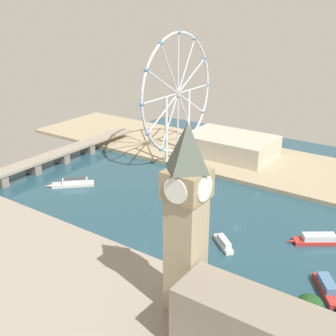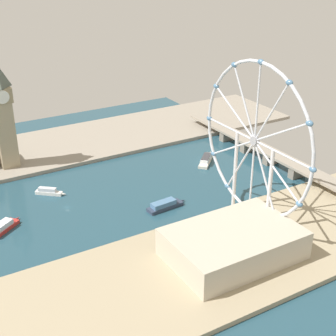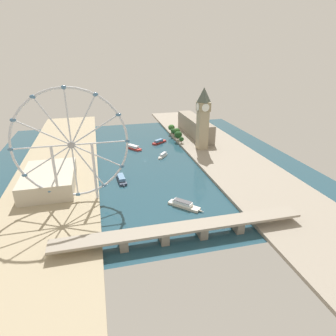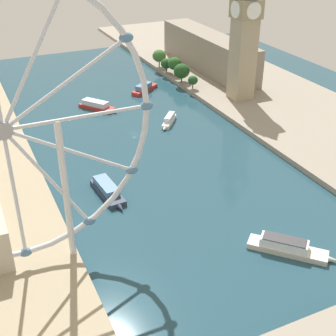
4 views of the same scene
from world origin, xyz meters
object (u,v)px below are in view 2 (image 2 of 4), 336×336
(ferris_wheel, at_px, (255,142))
(tour_boat_3, at_px, (206,159))
(tour_boat_2, at_px, (2,228))
(riverside_hall, at_px, (233,244))
(clock_tower, at_px, (3,114))
(tour_boat_0, at_px, (49,192))
(tour_boat_1, at_px, (165,205))
(river_bridge, at_px, (259,149))

(ferris_wheel, bearing_deg, tour_boat_3, 161.78)
(tour_boat_2, bearing_deg, riverside_hall, -78.70)
(clock_tower, height_order, tour_boat_3, clock_tower)
(clock_tower, height_order, tour_boat_0, clock_tower)
(tour_boat_0, bearing_deg, clock_tower, 142.11)
(clock_tower, height_order, tour_boat_2, clock_tower)
(tour_boat_1, relative_size, tour_boat_2, 1.14)
(riverside_hall, relative_size, tour_boat_0, 3.73)
(ferris_wheel, bearing_deg, clock_tower, -145.14)
(ferris_wheel, distance_m, tour_boat_0, 152.60)
(riverside_hall, height_order, tour_boat_0, riverside_hall)
(clock_tower, relative_size, ferris_wheel, 0.81)
(clock_tower, xyz_separation_m, tour_boat_3, (68.87, 142.51, -43.83))
(tour_boat_1, height_order, tour_boat_2, tour_boat_1)
(river_bridge, bearing_deg, tour_boat_0, -98.03)
(clock_tower, distance_m, tour_boat_1, 146.42)
(clock_tower, bearing_deg, tour_boat_0, 12.24)
(tour_boat_0, xyz_separation_m, tour_boat_3, (10.32, 129.81, 0.19))
(tour_boat_0, relative_size, tour_boat_3, 0.68)
(tour_boat_1, bearing_deg, tour_boat_2, 161.05)
(clock_tower, bearing_deg, riverside_hall, 22.07)
(tour_boat_2, bearing_deg, clock_tower, 36.71)
(ferris_wheel, bearing_deg, tour_boat_2, -116.27)
(ferris_wheel, height_order, river_bridge, ferris_wheel)
(clock_tower, distance_m, tour_boat_3, 164.23)
(river_bridge, relative_size, tour_boat_3, 6.64)
(clock_tower, relative_size, riverside_hall, 1.14)
(tour_boat_0, xyz_separation_m, tour_boat_1, (59.84, 61.49, 0.24))
(clock_tower, relative_size, tour_boat_1, 2.73)
(clock_tower, relative_size, river_bridge, 0.43)
(clock_tower, xyz_separation_m, tour_boat_0, (58.55, 12.70, -44.02))
(river_bridge, relative_size, tour_boat_2, 7.14)
(tour_boat_0, bearing_deg, tour_boat_2, -101.78)
(riverside_hall, distance_m, tour_boat_1, 72.12)
(ferris_wheel, xyz_separation_m, riverside_hall, (28.86, -35.18, -44.55))
(tour_boat_1, relative_size, tour_boat_3, 1.06)
(tour_boat_1, xyz_separation_m, tour_boat_3, (-49.53, 68.32, -0.05))
(tour_boat_0, xyz_separation_m, tour_boat_2, (32.88, -41.57, 0.20))
(riverside_hall, relative_size, river_bridge, 0.38)
(ferris_wheel, bearing_deg, tour_boat_0, -135.86)
(clock_tower, xyz_separation_m, riverside_hall, (189.91, 76.99, -34.84))
(tour_boat_0, distance_m, tour_boat_1, 85.80)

